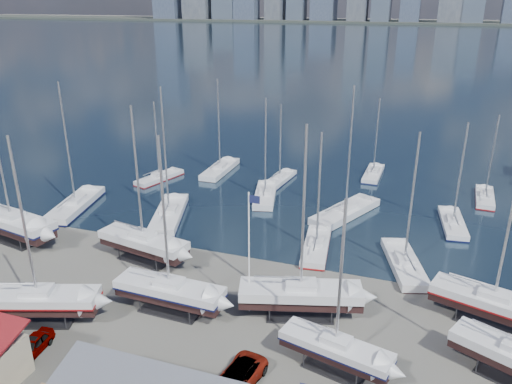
% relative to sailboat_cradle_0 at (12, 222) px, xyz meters
% --- Properties ---
extents(ground, '(1400.00, 1400.00, 0.00)m').
position_rel_sailboat_cradle_0_xyz_m(ground, '(28.60, -5.12, -2.21)').
color(ground, '#605E59').
rests_on(ground, ground).
extents(water, '(1400.00, 600.00, 0.40)m').
position_rel_sailboat_cradle_0_xyz_m(water, '(28.60, 304.88, -2.36)').
color(water, '#1B2B3F').
rests_on(water, ground).
extents(far_shore, '(1400.00, 80.00, 2.20)m').
position_rel_sailboat_cradle_0_xyz_m(far_shore, '(28.60, 564.88, -1.11)').
color(far_shore, '#2D332D').
rests_on(far_shore, ground).
extents(sailboat_cradle_0, '(12.15, 5.41, 18.76)m').
position_rel_sailboat_cradle_0_xyz_m(sailboat_cradle_0, '(0.00, 0.00, 0.00)').
color(sailboat_cradle_0, '#2D2D33').
rests_on(sailboat_cradle_0, ground).
extents(sailboat_cradle_1, '(10.56, 5.98, 16.43)m').
position_rel_sailboat_cradle_0_xyz_m(sailboat_cradle_1, '(13.78, -11.53, -0.12)').
color(sailboat_cradle_1, '#2D2D33').
rests_on(sailboat_cradle_1, ground).
extents(sailboat_cradle_2, '(10.49, 4.62, 16.52)m').
position_rel_sailboat_cradle_0_xyz_m(sailboat_cradle_2, '(16.59, 0.73, -0.11)').
color(sailboat_cradle_2, '#2D2D33').
rests_on(sailboat_cradle_2, ground).
extents(sailboat_cradle_3, '(10.02, 3.10, 16.05)m').
position_rel_sailboat_cradle_0_xyz_m(sailboat_cradle_3, '(23.59, -6.58, -0.14)').
color(sailboat_cradle_3, '#2D2D33').
rests_on(sailboat_cradle_3, ground).
extents(sailboat_cradle_4, '(10.92, 5.76, 17.08)m').
position_rel_sailboat_cradle_0_xyz_m(sailboat_cradle_4, '(34.56, -3.47, -0.08)').
color(sailboat_cradle_4, '#2D2D33').
rests_on(sailboat_cradle_4, ground).
extents(sailboat_cradle_5, '(8.77, 4.30, 13.83)m').
position_rel_sailboat_cradle_0_xyz_m(sailboat_cradle_5, '(38.72, -9.37, -0.25)').
color(sailboat_cradle_5, '#2D2D33').
rests_on(sailboat_cradle_5, ground).
extents(sailboat_cradle_6, '(10.48, 5.69, 16.30)m').
position_rel_sailboat_cradle_0_xyz_m(sailboat_cradle_6, '(50.13, 0.48, -0.13)').
color(sailboat_cradle_6, '#2D2D33').
rests_on(sailboat_cradle_6, ground).
extents(sailboat_moored_0, '(5.53, 12.03, 17.36)m').
position_rel_sailboat_cradle_0_xyz_m(sailboat_moored_0, '(0.71, 9.98, -1.90)').
color(sailboat_moored_0, black).
rests_on(sailboat_moored_0, water).
extents(sailboat_moored_1, '(4.67, 8.72, 12.56)m').
position_rel_sailboat_cradle_0_xyz_m(sailboat_moored_1, '(5.67, 23.33, -1.91)').
color(sailboat_moored_1, black).
rests_on(sailboat_moored_1, water).
extents(sailboat_moored_2, '(2.91, 10.20, 15.38)m').
position_rel_sailboat_cradle_0_xyz_m(sailboat_moored_2, '(12.95, 29.80, -1.89)').
color(sailboat_moored_2, black).
rests_on(sailboat_moored_2, water).
extents(sailboat_moored_3, '(6.65, 12.00, 17.29)m').
position_rel_sailboat_cradle_0_xyz_m(sailboat_moored_3, '(13.86, 11.23, -1.90)').
color(sailboat_moored_3, black).
rests_on(sailboat_moored_3, water).
extents(sailboat_moored_4, '(4.91, 10.02, 14.58)m').
position_rel_sailboat_cradle_0_xyz_m(sailboat_moored_4, '(23.21, 21.56, -1.89)').
color(sailboat_moored_4, black).
rests_on(sailboat_moored_4, water).
extents(sailboat_moored_5, '(3.28, 8.49, 12.37)m').
position_rel_sailboat_cradle_0_xyz_m(sailboat_moored_5, '(23.23, 28.64, -1.91)').
color(sailboat_moored_5, black).
rests_on(sailboat_moored_5, water).
extents(sailboat_moored_6, '(3.72, 9.57, 13.94)m').
position_rel_sailboat_cradle_0_xyz_m(sailboat_moored_6, '(33.25, 8.94, -1.91)').
color(sailboat_moored_6, black).
rests_on(sailboat_moored_6, water).
extents(sailboat_moored_7, '(7.66, 11.75, 17.29)m').
position_rel_sailboat_cradle_0_xyz_m(sailboat_moored_7, '(34.72, 19.27, -1.89)').
color(sailboat_moored_7, black).
rests_on(sailboat_moored_7, water).
extents(sailboat_moored_8, '(2.62, 8.58, 12.74)m').
position_rel_sailboat_cradle_0_xyz_m(sailboat_moored_8, '(36.28, 35.78, -1.91)').
color(sailboat_moored_8, black).
rests_on(sailboat_moored_8, water).
extents(sailboat_moored_9, '(5.61, 10.33, 15.02)m').
position_rel_sailboat_cradle_0_xyz_m(sailboat_moored_9, '(42.64, 8.07, -1.89)').
color(sailboat_moored_9, black).
rests_on(sailboat_moored_9, water).
extents(sailboat_moored_10, '(3.51, 9.22, 13.45)m').
position_rel_sailboat_cradle_0_xyz_m(sailboat_moored_10, '(47.58, 20.30, -1.91)').
color(sailboat_moored_10, black).
rests_on(sailboat_moored_10, water).
extents(sailboat_moored_11, '(2.71, 8.39, 12.39)m').
position_rel_sailboat_cradle_0_xyz_m(sailboat_moored_11, '(51.93, 30.78, -1.91)').
color(sailboat_moored_11, black).
rests_on(sailboat_moored_11, water).
extents(car_a, '(2.03, 4.15, 1.36)m').
position_rel_sailboat_cradle_0_xyz_m(car_a, '(16.09, -15.06, -1.53)').
color(car_a, gray).
rests_on(car_a, ground).
extents(car_b, '(4.13, 1.94, 1.31)m').
position_rel_sailboat_cradle_0_xyz_m(car_b, '(28.62, -14.76, -1.56)').
color(car_b, gray).
rests_on(car_b, ground).
extents(car_c, '(3.39, 5.72, 1.49)m').
position_rel_sailboat_cradle_0_xyz_m(car_c, '(32.50, -13.25, -1.47)').
color(car_c, gray).
rests_on(car_c, ground).
extents(flagpole, '(1.00, 0.12, 11.32)m').
position_rel_sailboat_cradle_0_xyz_m(flagpole, '(30.25, -4.31, 4.27)').
color(flagpole, white).
rests_on(flagpole, ground).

